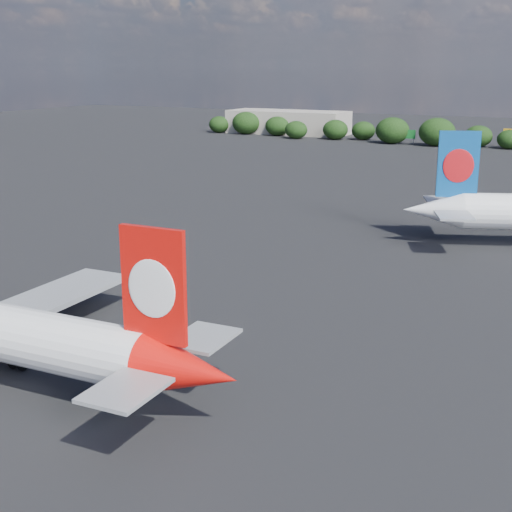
% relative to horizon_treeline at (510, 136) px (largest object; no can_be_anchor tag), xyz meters
% --- Properties ---
extents(ground, '(500.00, 500.00, 0.00)m').
position_rel_horizon_treeline_xyz_m(ground, '(-11.88, -119.87, -3.71)').
color(ground, black).
rests_on(ground, ground).
extents(terminal_building, '(42.00, 16.00, 8.00)m').
position_rel_horizon_treeline_xyz_m(terminal_building, '(-76.88, 12.13, 0.29)').
color(terminal_building, '#A0958A').
rests_on(terminal_building, ground).
extents(highway_sign, '(6.00, 0.30, 4.50)m').
position_rel_horizon_treeline_xyz_m(highway_sign, '(-29.88, -3.87, -0.58)').
color(highway_sign, '#156C26').
rests_on(highway_sign, ground).
extents(billboard_yellow, '(5.00, 0.30, 5.50)m').
position_rel_horizon_treeline_xyz_m(billboard_yellow, '(0.12, 2.13, 0.16)').
color(billboard_yellow, '#EBA514').
rests_on(billboard_yellow, ground).
extents(horizon_treeline, '(199.24, 16.21, 9.21)m').
position_rel_horizon_treeline_xyz_m(horizon_treeline, '(0.00, 0.00, 0.00)').
color(horizon_treeline, black).
rests_on(horizon_treeline, ground).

